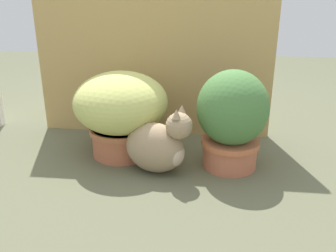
% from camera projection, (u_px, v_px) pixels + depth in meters
% --- Properties ---
extents(ground_plane, '(6.00, 6.00, 0.00)m').
position_uv_depth(ground_plane, '(133.00, 171.00, 1.58)').
color(ground_plane, '#585A41').
extents(cardboard_backdrop, '(1.23, 0.03, 0.92)m').
position_uv_depth(cardboard_backdrop, '(153.00, 48.00, 1.85)').
color(cardboard_backdrop, tan).
rests_on(cardboard_backdrop, ground).
extents(grass_planter, '(0.43, 0.43, 0.40)m').
position_uv_depth(grass_planter, '(121.00, 110.00, 1.67)').
color(grass_planter, '#B86543').
rests_on(grass_planter, ground).
extents(leafy_planter, '(0.31, 0.31, 0.44)m').
position_uv_depth(leafy_planter, '(232.00, 118.00, 1.54)').
color(leafy_planter, '#BF6949').
rests_on(leafy_planter, ground).
extents(cat, '(0.37, 0.24, 0.32)m').
position_uv_depth(cat, '(158.00, 146.00, 1.53)').
color(cat, '#9F8565').
rests_on(cat, ground).
extents(mushroom_ornament_pink, '(0.08, 0.08, 0.14)m').
position_uv_depth(mushroom_ornament_pink, '(130.00, 140.00, 1.64)').
color(mushroom_ornament_pink, beige).
rests_on(mushroom_ornament_pink, ground).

